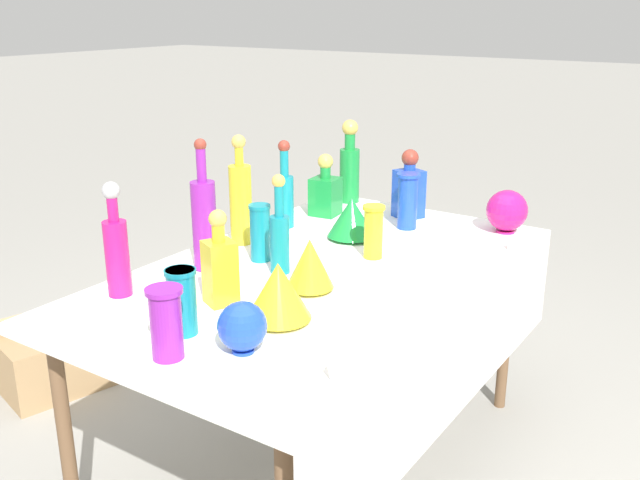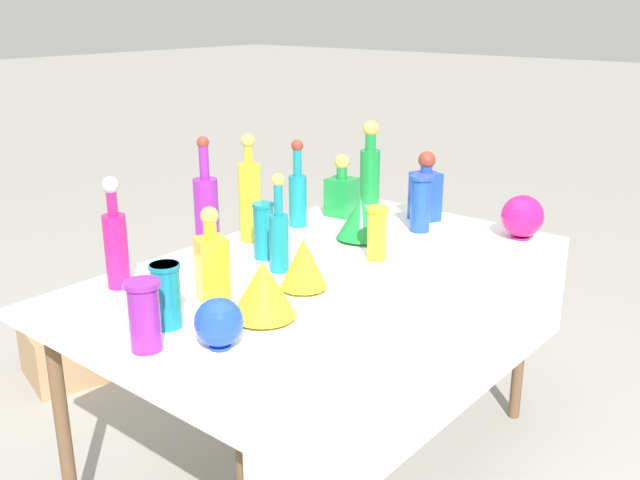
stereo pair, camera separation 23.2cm
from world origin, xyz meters
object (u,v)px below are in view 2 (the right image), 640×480
tall_bottle_5 (370,167)px  slender_vase_2 (264,229)px  tall_bottle_3 (207,217)px  square_decanter_1 (212,262)px  fluted_vase_0 (303,263)px  square_decanter_0 (342,192)px  fluted_vase_2 (361,218)px  round_bowl_1 (522,216)px  tall_bottle_2 (250,197)px  slender_vase_0 (421,202)px  tall_bottle_0 (298,193)px  round_bowl_0 (219,322)px  tall_bottle_1 (116,242)px  slender_vase_3 (144,313)px  fluted_vase_1 (263,289)px  slender_vase_1 (166,294)px  cardboard_box_behind_left (79,346)px  square_decanter_2 (425,191)px  slender_vase_4 (377,232)px  tall_bottle_4 (279,234)px

tall_bottle_5 → slender_vase_2: bearing=-169.9°
tall_bottle_3 → square_decanter_1: 0.30m
square_decanter_1 → fluted_vase_0: size_ratio=1.72×
square_decanter_0 → fluted_vase_2: bearing=-129.6°
tall_bottle_3 → round_bowl_1: size_ratio=2.63×
tall_bottle_2 → slender_vase_0: (0.49, -0.42, -0.05)m
tall_bottle_3 → tall_bottle_0: bearing=6.5°
round_bowl_1 → round_bowl_0: bearing=171.3°
tall_bottle_1 → slender_vase_2: bearing=-18.9°
tall_bottle_5 → slender_vase_3: tall_bottle_5 is taller
slender_vase_3 → fluted_vase_1: (0.32, -0.10, -0.01)m
slender_vase_3 → fluted_vase_0: slender_vase_3 is taller
slender_vase_1 → cardboard_box_behind_left: 1.50m
square_decanter_0 → square_decanter_2: square_decanter_2 is taller
round_bowl_0 → slender_vase_0: bearing=6.6°
tall_bottle_0 → round_bowl_1: 0.85m
tall_bottle_3 → square_decanter_0: bearing=1.5°
tall_bottle_0 → round_bowl_0: tall_bottle_0 is taller
tall_bottle_2 → slender_vase_2: tall_bottle_2 is taller
tall_bottle_5 → tall_bottle_1: bearing=179.2°
square_decanter_2 → fluted_vase_2: bearing=173.0°
tall_bottle_3 → round_bowl_1: 1.16m
tall_bottle_3 → fluted_vase_0: 0.40m
tall_bottle_1 → square_decanter_2: 1.26m
square_decanter_1 → square_decanter_0: bearing=15.0°
fluted_vase_0 → slender_vase_0: bearing=3.5°
tall_bottle_5 → fluted_vase_2: size_ratio=2.02×
fluted_vase_2 → cardboard_box_behind_left: size_ratio=0.35×
tall_bottle_3 → round_bowl_1: bearing=-36.4°
tall_bottle_5 → square_decanter_0: (-0.23, -0.03, -0.06)m
fluted_vase_2 → round_bowl_0: fluted_vase_2 is taller
round_bowl_0 → slender_vase_1: bearing=91.2°
square_decanter_0 → square_decanter_1: size_ratio=0.90×
fluted_vase_1 → round_bowl_0: bearing=-170.1°
fluted_vase_2 → cardboard_box_behind_left: (-0.50, 1.19, -0.71)m
square_decanter_0 → slender_vase_0: (0.02, -0.37, 0.02)m
tall_bottle_1 → slender_vase_4: 0.85m
square_decanter_2 → slender_vase_1: 1.30m
tall_bottle_1 → tall_bottle_2: 0.58m
slender_vase_4 → round_bowl_0: slender_vase_4 is taller
tall_bottle_5 → fluted_vase_1: size_ratio=2.00×
slender_vase_4 → tall_bottle_3: bearing=134.4°
square_decanter_0 → slender_vase_3: size_ratio=1.39×
fluted_vase_2 → tall_bottle_0: bearing=93.0°
slender_vase_0 → fluted_vase_2: size_ratio=1.21×
square_decanter_1 → tall_bottle_4: bearing=1.5°
tall_bottle_3 → slender_vase_0: size_ratio=1.99×
tall_bottle_2 → cardboard_box_behind_left: (-0.23, 0.89, -0.79)m
tall_bottle_2 → slender_vase_4: bearing=-75.2°
tall_bottle_2 → tall_bottle_5: bearing=-2.2°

